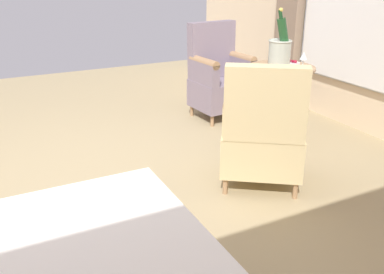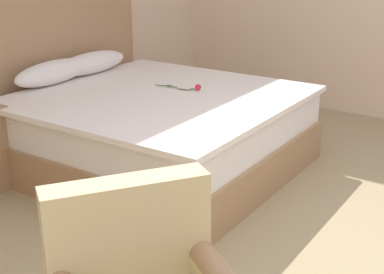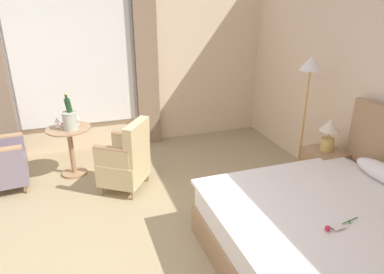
# 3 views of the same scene
# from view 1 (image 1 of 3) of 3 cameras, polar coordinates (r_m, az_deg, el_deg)

# --- Properties ---
(ground_plane) EXTENTS (7.88, 7.88, 0.00)m
(ground_plane) POSITION_cam_1_polar(r_m,az_deg,el_deg) (3.25, -16.90, -7.61)
(ground_plane) COLOR tan
(side_table_round) EXTENTS (0.60, 0.60, 0.71)m
(side_table_round) POSITION_cam_1_polar(r_m,az_deg,el_deg) (4.04, 11.58, 5.43)
(side_table_round) COLOR #A17B56
(side_table_round) RESTS_ON ground
(champagne_bucket) EXTENTS (0.20, 0.20, 0.51)m
(champagne_bucket) POSITION_cam_1_polar(r_m,az_deg,el_deg) (3.87, 11.67, 11.30)
(champagne_bucket) COLOR #B0B9AB
(champagne_bucket) RESTS_ON side_table_round
(wine_glass_near_bucket) EXTENTS (0.07, 0.07, 0.14)m
(wine_glass_near_bucket) POSITION_cam_1_polar(r_m,az_deg,el_deg) (3.94, 14.65, 10.33)
(wine_glass_near_bucket) COLOR white
(wine_glass_near_bucket) RESTS_ON side_table_round
(wine_glass_near_edge) EXTENTS (0.07, 0.07, 0.14)m
(wine_glass_near_edge) POSITION_cam_1_polar(r_m,az_deg,el_deg) (4.10, 11.67, 11.04)
(wine_glass_near_edge) COLOR white
(wine_glass_near_edge) RESTS_ON side_table_round
(snack_plate) EXTENTS (0.15, 0.15, 0.04)m
(snack_plate) POSITION_cam_1_polar(r_m,az_deg,el_deg) (4.10, 13.22, 9.62)
(snack_plate) COLOR white
(snack_plate) RESTS_ON side_table_round
(armchair_by_window) EXTENTS (0.77, 0.76, 0.95)m
(armchair_by_window) POSITION_cam_1_polar(r_m,az_deg,el_deg) (3.14, 9.39, 0.59)
(armchair_by_window) COLOR #A17B56
(armchair_by_window) RESTS_ON ground
(armchair_facing_bed) EXTENTS (0.61, 0.55, 1.01)m
(armchair_facing_bed) POSITION_cam_1_polar(r_m,az_deg,el_deg) (4.65, 3.59, 7.94)
(armchair_facing_bed) COLOR #A17B56
(armchair_facing_bed) RESTS_ON ground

